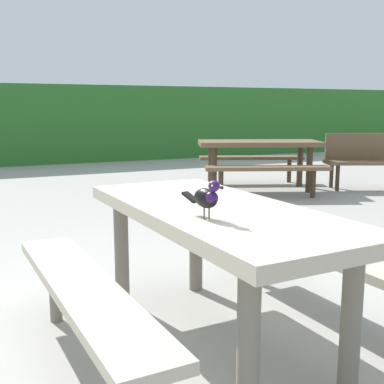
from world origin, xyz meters
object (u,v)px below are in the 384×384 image
picnic_table_foreground (215,240)px  picnic_table_mid_right (259,153)px  park_bench_side (370,157)px  bird_grackle (207,197)px

picnic_table_foreground → picnic_table_mid_right: (2.83, 4.06, 0.00)m
picnic_table_foreground → park_bench_side: bearing=37.8°
picnic_table_foreground → bird_grackle: bearing=-124.1°
bird_grackle → park_bench_side: bearing=38.8°
bird_grackle → picnic_table_mid_right: 5.27m
picnic_table_mid_right → park_bench_side: size_ratio=1.52×
picnic_table_mid_right → park_bench_side: (1.61, -0.61, -0.07)m
picnic_table_foreground → park_bench_side: 5.62m
picnic_table_foreground → bird_grackle: (-0.17, -0.26, 0.29)m
park_bench_side → bird_grackle: bearing=-141.2°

